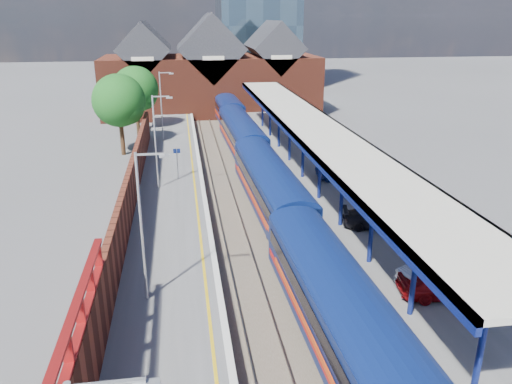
# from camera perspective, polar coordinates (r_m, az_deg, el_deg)

# --- Properties ---
(ground) EXTENTS (240.00, 240.00, 0.00)m
(ground) POSITION_cam_1_polar(r_m,az_deg,el_deg) (46.85, -2.72, 2.90)
(ground) COLOR #5B5B5E
(ground) RESTS_ON ground
(ballast_bed) EXTENTS (6.00, 76.00, 0.06)m
(ballast_bed) POSITION_cam_1_polar(r_m,az_deg,el_deg) (37.43, -1.10, -1.39)
(ballast_bed) COLOR #473D33
(ballast_bed) RESTS_ON ground
(rails) EXTENTS (4.51, 76.00, 0.14)m
(rails) POSITION_cam_1_polar(r_m,az_deg,el_deg) (37.40, -1.10, -1.26)
(rails) COLOR slate
(rails) RESTS_ON ground
(left_platform) EXTENTS (5.00, 76.00, 1.00)m
(left_platform) POSITION_cam_1_polar(r_m,az_deg,el_deg) (37.00, -9.58, -1.15)
(left_platform) COLOR #565659
(left_platform) RESTS_ON ground
(right_platform) EXTENTS (6.00, 76.00, 1.00)m
(right_platform) POSITION_cam_1_polar(r_m,az_deg,el_deg) (38.46, 7.79, -0.24)
(right_platform) COLOR #565659
(right_platform) RESTS_ON ground
(coping_left) EXTENTS (0.30, 76.00, 0.05)m
(coping_left) POSITION_cam_1_polar(r_m,az_deg,el_deg) (36.83, -5.98, -0.20)
(coping_left) COLOR silver
(coping_left) RESTS_ON left_platform
(coping_right) EXTENTS (0.30, 76.00, 0.05)m
(coping_right) POSITION_cam_1_polar(r_m,az_deg,el_deg) (37.60, 3.65, 0.29)
(coping_right) COLOR silver
(coping_right) RESTS_ON right_platform
(yellow_line) EXTENTS (0.14, 76.00, 0.01)m
(yellow_line) POSITION_cam_1_polar(r_m,az_deg,el_deg) (36.82, -6.91, -0.27)
(yellow_line) COLOR yellow
(yellow_line) RESTS_ON left_platform
(train) EXTENTS (3.22, 65.96, 3.45)m
(train) POSITION_cam_1_polar(r_m,az_deg,el_deg) (43.27, -0.33, 4.43)
(train) COLOR #0C1C55
(train) RESTS_ON ground
(canopy) EXTENTS (4.50, 52.00, 4.48)m
(canopy) POSITION_cam_1_polar(r_m,az_deg,el_deg) (38.83, 6.57, 7.30)
(canopy) COLOR navy
(canopy) RESTS_ON right_platform
(lamp_post_b) EXTENTS (1.48, 0.18, 7.00)m
(lamp_post_b) POSITION_cam_1_polar(r_m,az_deg,el_deg) (22.38, -12.69, -3.00)
(lamp_post_b) COLOR #A5A8AA
(lamp_post_b) RESTS_ON left_platform
(lamp_post_c) EXTENTS (1.48, 0.18, 7.00)m
(lamp_post_c) POSITION_cam_1_polar(r_m,az_deg,el_deg) (37.66, -11.26, 6.27)
(lamp_post_c) COLOR #A5A8AA
(lamp_post_c) RESTS_ON left_platform
(lamp_post_d) EXTENTS (1.48, 0.18, 7.00)m
(lamp_post_d) POSITION_cam_1_polar(r_m,az_deg,el_deg) (53.36, -10.65, 10.14)
(lamp_post_d) COLOR #A5A8AA
(lamp_post_d) RESTS_ON left_platform
(platform_sign) EXTENTS (0.55, 0.08, 2.50)m
(platform_sign) POSITION_cam_1_polar(r_m,az_deg,el_deg) (40.12, -9.00, 3.82)
(platform_sign) COLOR #A5A8AA
(platform_sign) RESTS_ON left_platform
(brick_wall) EXTENTS (0.35, 50.00, 3.86)m
(brick_wall) POSITION_cam_1_polar(r_m,az_deg,el_deg) (30.46, -14.77, -2.19)
(brick_wall) COLOR #5D2518
(brick_wall) RESTS_ON left_platform
(station_building) EXTENTS (30.00, 12.12, 13.78)m
(station_building) POSITION_cam_1_polar(r_m,az_deg,el_deg) (73.24, -5.17, 13.22)
(station_building) COLOR #5D2518
(station_building) RESTS_ON ground
(tree_near) EXTENTS (5.20, 5.20, 8.10)m
(tree_near) POSITION_cam_1_polar(r_m,az_deg,el_deg) (51.54, -15.23, 9.88)
(tree_near) COLOR #382314
(tree_near) RESTS_ON ground
(tree_far) EXTENTS (5.20, 5.20, 8.10)m
(tree_far) POSITION_cam_1_polar(r_m,az_deg,el_deg) (59.32, -13.47, 11.22)
(tree_far) COLOR #382314
(tree_far) RESTS_ON ground
(parked_car_red) EXTENTS (4.43, 2.16, 1.46)m
(parked_car_red) POSITION_cam_1_polar(r_m,az_deg,el_deg) (25.05, 20.79, -9.60)
(parked_car_red) COLOR maroon
(parked_car_red) RESTS_ON right_platform
(parked_car_silver) EXTENTS (4.50, 2.64, 1.40)m
(parked_car_silver) POSITION_cam_1_polar(r_m,az_deg,el_deg) (25.95, 20.21, -8.56)
(parked_car_silver) COLOR #BBBCC1
(parked_car_silver) RESTS_ON right_platform
(parked_car_dark) EXTENTS (4.54, 2.70, 1.23)m
(parked_car_dark) POSITION_cam_1_polar(r_m,az_deg,el_deg) (31.59, 13.71, -2.94)
(parked_car_dark) COLOR black
(parked_car_dark) RESTS_ON right_platform
(parked_car_blue) EXTENTS (4.52, 2.17, 1.24)m
(parked_car_blue) POSITION_cam_1_polar(r_m,az_deg,el_deg) (40.68, 10.02, 2.41)
(parked_car_blue) COLOR navy
(parked_car_blue) RESTS_ON right_platform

